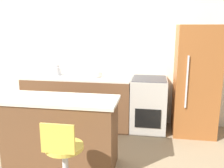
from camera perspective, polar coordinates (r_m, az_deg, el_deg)
The scene contains 9 objects.
ground_plane at distance 4.31m, azimuth -5.16°, elevation -11.09°, with size 14.00×14.00×0.00m, color #998466.
wall_back at distance 4.63m, azimuth -3.34°, elevation 7.34°, with size 8.00×0.06×2.60m.
back_counter at distance 4.54m, azimuth -7.68°, elevation -3.84°, with size 1.89×0.64×0.91m.
kitchen_island at distance 3.29m, azimuth -11.63°, elevation -10.73°, with size 1.45×0.57×0.90m.
oven_range at distance 4.34m, azimuth 8.33°, elevation -4.60°, with size 0.59×0.65×0.91m.
refrigerator at distance 4.28m, azimuth 18.59°, elevation 0.69°, with size 0.67×0.67×1.79m.
stool_chair at distance 2.62m, azimuth -10.87°, elevation -17.19°, with size 0.38×0.38×0.91m.
kettle at distance 4.55m, azimuth -12.52°, elevation 3.09°, with size 0.17×0.17×0.22m.
mixing_bowl at distance 4.34m, azimuth -3.80°, elevation 2.37°, with size 0.23×0.23×0.09m.
Camera 1 is at (1.02, -3.80, 1.77)m, focal length 40.00 mm.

